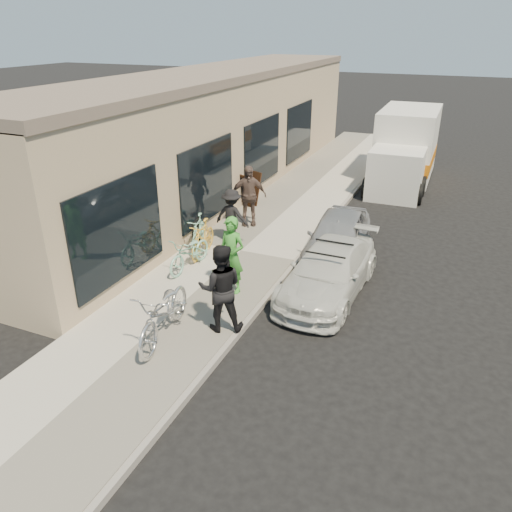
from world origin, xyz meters
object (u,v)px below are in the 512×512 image
(bike_rack, at_px, (196,232))
(cruiser_bike_a, at_px, (198,232))
(sedan_silver, at_px, (338,237))
(bystander_a, at_px, (232,216))
(bystander_b, at_px, (248,196))
(sedan_white, at_px, (329,271))
(sandwich_board, at_px, (247,189))
(man_standing, at_px, (221,288))
(woman_rider, at_px, (232,255))
(moving_truck, at_px, (405,151))
(cruiser_bike_b, at_px, (190,252))
(tandem_bike, at_px, (165,312))
(cruiser_bike_c, at_px, (203,238))

(bike_rack, height_order, cruiser_bike_a, cruiser_bike_a)
(sedan_silver, bearing_deg, bystander_a, -175.97)
(bystander_b, bearing_deg, sedan_white, -67.30)
(sandwich_board, xyz_separation_m, man_standing, (2.59, -6.97, 0.33))
(woman_rider, bearing_deg, moving_truck, 87.76)
(woman_rider, bearing_deg, cruiser_bike_a, 144.72)
(sedan_silver, bearing_deg, sedan_white, -84.87)
(sedan_white, xyz_separation_m, cruiser_bike_a, (-3.81, 0.79, 0.04))
(cruiser_bike_b, bearing_deg, woman_rider, -19.27)
(moving_truck, xyz_separation_m, tandem_bike, (-2.47, -13.10, -0.50))
(cruiser_bike_a, xyz_separation_m, cruiser_bike_c, (0.32, -0.35, 0.01))
(cruiser_bike_a, height_order, bystander_b, bystander_b)
(cruiser_bike_c, relative_size, bystander_a, 1.02)
(bike_rack, distance_m, woman_rider, 2.56)
(man_standing, bearing_deg, sedan_silver, -129.78)
(cruiser_bike_a, bearing_deg, cruiser_bike_c, -64.13)
(sedan_white, xyz_separation_m, sedan_silver, (-0.32, 1.94, 0.05))
(sandwich_board, distance_m, woman_rider, 5.91)
(sedan_white, xyz_separation_m, cruiser_bike_b, (-3.39, -0.39, 0.02))
(cruiser_bike_a, xyz_separation_m, cruiser_bike_b, (0.42, -1.18, -0.02))
(bystander_b, bearing_deg, cruiser_bike_b, -117.62)
(sandwich_board, xyz_separation_m, woman_rider, (2.11, -5.51, 0.32))
(cruiser_bike_a, xyz_separation_m, bystander_a, (0.64, 0.74, 0.30))
(sedan_silver, xyz_separation_m, moving_truck, (0.49, 7.97, 0.60))
(woman_rider, height_order, cruiser_bike_c, woman_rider)
(woman_rider, relative_size, cruiser_bike_a, 1.18)
(woman_rider, distance_m, cruiser_bike_c, 2.16)
(bike_rack, height_order, bystander_a, bystander_a)
(woman_rider, height_order, cruiser_bike_b, woman_rider)
(bystander_b, bearing_deg, man_standing, -97.23)
(sedan_silver, bearing_deg, bike_rack, -164.38)
(sedan_silver, relative_size, woman_rider, 2.03)
(cruiser_bike_c, bearing_deg, bystander_a, 66.42)
(bike_rack, relative_size, bystander_b, 0.46)
(bike_rack, height_order, bystander_b, bystander_b)
(woman_rider, xyz_separation_m, cruiser_bike_a, (-1.87, 1.80, -0.43))
(tandem_bike, bearing_deg, cruiser_bike_b, 102.10)
(bystander_a, height_order, bystander_b, bystander_b)
(tandem_bike, bearing_deg, man_standing, 31.51)
(cruiser_bike_a, distance_m, bystander_b, 2.22)
(tandem_bike, xyz_separation_m, woman_rider, (0.36, 2.17, 0.32))
(moving_truck, relative_size, tandem_bike, 2.64)
(cruiser_bike_c, bearing_deg, sedan_silver, 17.92)
(sedan_white, height_order, bystander_a, bystander_a)
(sedan_silver, xyz_separation_m, tandem_bike, (-1.99, -5.13, 0.10))
(sandwich_board, bearing_deg, cruiser_bike_b, -59.30)
(sedan_white, bearing_deg, sedan_silver, 101.57)
(moving_truck, xyz_separation_m, woman_rider, (-2.11, -10.93, -0.18))
(tandem_bike, distance_m, bystander_b, 6.17)
(sandwich_board, xyz_separation_m, bystander_b, (0.76, -1.61, 0.34))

